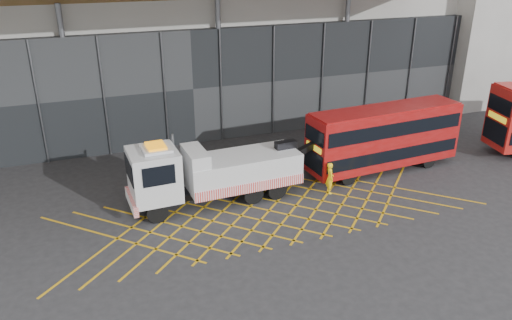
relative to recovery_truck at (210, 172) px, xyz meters
name	(u,v)px	position (x,y,z in m)	size (l,w,h in m)	color
ground_plane	(212,221)	(-0.57, -2.12, -1.80)	(120.00, 120.00, 0.00)	#262628
road_markings	(269,210)	(2.63, -2.12, -1.79)	(23.16, 7.16, 0.01)	#CE9413
construction_building	(167,5)	(1.35, 16.27, 7.18)	(55.00, 23.97, 18.00)	gray
recovery_truck	(210,172)	(0.00, 0.00, 0.00)	(11.19, 2.97, 3.90)	black
bus_towed	(384,136)	(11.34, 0.43, 0.48)	(10.22, 3.00, 4.10)	maroon
worker	(330,178)	(6.69, -1.33, -0.87)	(0.68, 0.45, 1.86)	yellow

